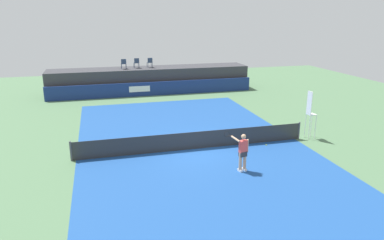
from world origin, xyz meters
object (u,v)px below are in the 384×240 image
umpire_chair (310,112)px  tennis_player (242,151)px  spectator_chair_left (136,63)px  spectator_chair_center (150,62)px  net_post_far (299,131)px  net_post_near (71,151)px  spectator_chair_far_left (124,63)px  tennis_ball (266,145)px

umpire_chair → tennis_player: size_ratio=1.56×
spectator_chair_left → spectator_chair_center: 1.20m
umpire_chair → tennis_player: bearing=-149.4°
net_post_far → net_post_near: bearing=180.0°
spectator_chair_far_left → tennis_ball: 16.98m
spectator_chair_far_left → spectator_chair_left: 1.20m
net_post_far → tennis_player: 5.81m
tennis_player → net_post_near: bearing=157.1°
umpire_chair → tennis_ball: bearing=-169.9°
spectator_chair_far_left → tennis_player: (3.74, -18.25, -1.73)m
spectator_chair_far_left → tennis_player: bearing=-78.4°
spectator_chair_left → umpire_chair: (8.00, -15.33, -1.11)m
net_post_far → tennis_ball: 2.37m
spectator_chair_left → net_post_near: 16.27m
spectator_chair_left → tennis_player: 18.79m
tennis_player → spectator_chair_center: bearing=94.3°
net_post_near → tennis_ball: bearing=-2.9°
umpire_chair → net_post_far: umpire_chair is taller
spectator_chair_left → net_post_near: (-5.01, -15.32, -2.19)m
spectator_chair_far_left → umpire_chair: bearing=-58.7°
spectator_chair_far_left → spectator_chair_left: same height
net_post_far → tennis_player: bearing=-146.3°
tennis_ball → net_post_far: bearing=12.8°
spectator_chair_left → spectator_chair_center: bearing=-1.3°
tennis_player → net_post_far: bearing=33.7°
umpire_chair → tennis_player: umpire_chair is taller
spectator_chair_far_left → tennis_ball: size_ratio=13.06×
spectator_chair_center → net_post_far: (6.20, -15.30, -2.19)m
spectator_chair_center → tennis_ball: bearing=-76.0°
spectator_chair_far_left → net_post_far: (8.55, -15.04, -2.19)m
umpire_chair → tennis_ball: 3.30m
spectator_chair_center → net_post_near: (-6.20, -15.30, -2.19)m
umpire_chair → tennis_ball: (-2.87, -0.51, -1.55)m
umpire_chair → net_post_far: (-0.60, 0.00, -1.09)m
spectator_chair_left → spectator_chair_far_left: bearing=-166.2°
spectator_chair_center → net_post_far: 16.65m
spectator_chair_far_left → umpire_chair: size_ratio=0.32×
spectator_chair_left → net_post_far: bearing=-64.2°
spectator_chair_center → tennis_player: spectator_chair_center is taller
umpire_chair → tennis_ball: size_ratio=40.59×
net_post_near → net_post_far: size_ratio=1.00×
spectator_chair_left → tennis_ball: (5.13, -15.84, -2.66)m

